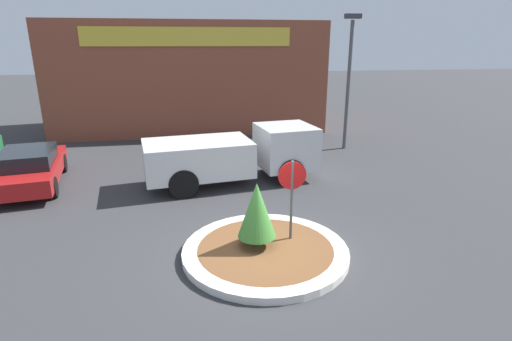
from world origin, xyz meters
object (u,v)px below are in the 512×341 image
stop_sign (292,188)px  parked_sedan_red (30,167)px  utility_truck (234,154)px  light_pole (349,72)px

stop_sign → parked_sedan_red: size_ratio=0.45×
stop_sign → utility_truck: stop_sign is taller
utility_truck → light_pole: 7.36m
parked_sedan_red → light_pole: (12.67, 3.16, 2.83)m
utility_truck → stop_sign: bearing=-88.3°
utility_truck → parked_sedan_red: bearing=165.9°
light_pole → parked_sedan_red: bearing=-166.0°
utility_truck → parked_sedan_red: size_ratio=1.28×
parked_sedan_red → utility_truck: bearing=-105.4°
parked_sedan_red → light_pole: 13.36m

